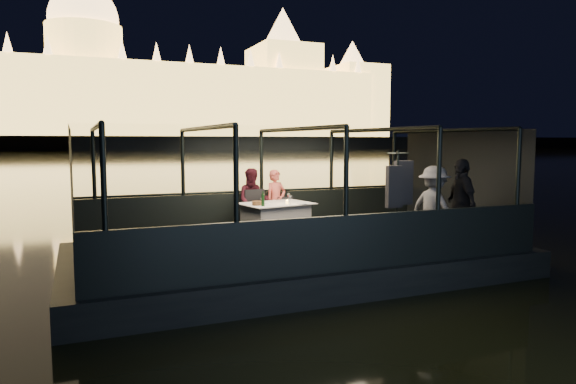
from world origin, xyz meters
name	(u,v)px	position (x,y,z in m)	size (l,w,h in m)	color
river_water	(102,157)	(0.00, 80.00, 0.00)	(500.00, 500.00, 0.00)	black
boat_hull	(296,272)	(0.00, 0.00, 0.00)	(8.60, 4.40, 1.00)	black
boat_deck	(296,248)	(0.00, 0.00, 0.48)	(8.00, 4.00, 0.04)	black
gunwale_port	(262,211)	(0.00, 2.00, 0.95)	(8.00, 0.08, 0.90)	black
gunwale_starboard	(345,243)	(0.00, -2.00, 0.95)	(8.00, 0.08, 0.90)	black
cabin_glass_port	(261,162)	(0.00, 2.00, 2.10)	(8.00, 0.02, 1.40)	#99B2B2
cabin_glass_starboard	(346,171)	(0.00, -2.00, 2.10)	(8.00, 0.02, 1.40)	#99B2B2
cabin_roof_glass	(296,129)	(0.00, 0.00, 2.80)	(8.00, 4.00, 0.02)	#99B2B2
end_wall_fore	(73,197)	(-4.00, 0.00, 1.65)	(0.02, 4.00, 2.30)	black
end_wall_aft	(460,182)	(4.00, 0.00, 1.65)	(0.02, 4.00, 2.30)	black
canopy_ribs	(296,189)	(0.00, 0.00, 1.65)	(8.00, 4.00, 2.30)	black
embankment	(86,145)	(0.00, 210.00, 1.00)	(400.00, 140.00, 6.00)	#423D33
parliament_building	(85,60)	(0.00, 175.00, 29.00)	(220.00, 32.00, 60.00)	#F2D18C
dining_table_central	(276,221)	(-0.05, 0.95, 0.89)	(1.45, 1.05, 0.77)	white
chair_port_left	(258,215)	(-0.29, 1.44, 0.95)	(0.46, 0.46, 0.99)	black
chair_port_right	(288,214)	(0.42, 1.40, 0.95)	(0.38, 0.38, 0.81)	black
coat_stand	(397,207)	(1.36, -1.42, 1.40)	(0.53, 0.42, 1.91)	black
person_woman_coral	(276,200)	(0.23, 1.67, 1.25)	(0.51, 0.34, 1.43)	#D0594B
person_man_maroon	(253,201)	(-0.31, 1.67, 1.25)	(0.71, 0.55, 1.47)	#3C101A
passenger_stripe	(434,205)	(2.37, -1.18, 1.35)	(1.04, 0.59, 1.61)	silver
passenger_dark	(461,204)	(2.94, -1.26, 1.35)	(1.02, 0.43, 1.74)	black
wine_bottle	(263,199)	(-0.48, 0.57, 1.42)	(0.07, 0.07, 0.31)	#123214
bread_basket	(257,203)	(-0.53, 0.79, 1.31)	(0.21, 0.21, 0.08)	brown
amber_candle	(287,202)	(0.11, 0.73, 1.31)	(0.06, 0.06, 0.08)	gold
plate_near	(302,204)	(0.40, 0.61, 1.27)	(0.22, 0.22, 0.01)	silver
plate_far	(265,203)	(-0.29, 0.98, 1.27)	(0.21, 0.21, 0.01)	silver
wine_glass_white	(262,201)	(-0.48, 0.61, 1.36)	(0.06, 0.06, 0.17)	silver
wine_glass_red	(288,198)	(0.26, 1.01, 1.36)	(0.06, 0.06, 0.18)	silver
wine_glass_empty	(290,200)	(0.13, 0.59, 1.36)	(0.06, 0.06, 0.19)	silver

